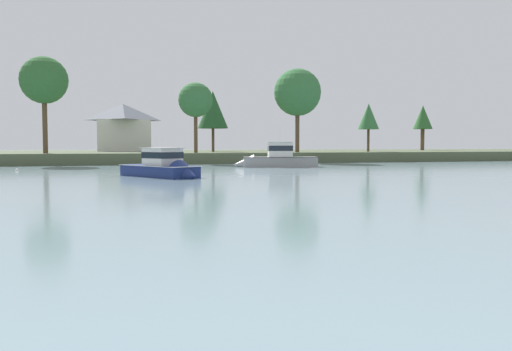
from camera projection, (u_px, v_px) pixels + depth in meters
name	position (u px, v px, depth m)	size (l,w,h in m)	color
far_shore_bank	(192.00, 155.00, 93.80)	(242.72, 41.92, 1.54)	#4C563D
cruiser_grey	(273.00, 161.00, 64.56)	(10.62, 4.98, 5.96)	gray
cruiser_navy	(166.00, 170.00, 44.54)	(6.77, 9.15, 5.08)	navy
mooring_buoy_white	(17.00, 170.00, 55.34)	(0.34, 0.34, 0.39)	white
shore_tree_inland_a	(369.00, 117.00, 86.85)	(3.44, 3.44, 7.92)	brown
shore_tree_center_left	(196.00, 100.00, 75.91)	(4.96, 4.96, 10.09)	brown
shore_tree_right	(44.00, 81.00, 70.38)	(6.27, 6.27, 12.91)	brown
shore_tree_inland_b	(423.00, 118.00, 107.98)	(3.93, 3.93, 9.15)	brown
shore_tree_far_left	(298.00, 93.00, 80.71)	(7.20, 7.20, 12.76)	brown
shore_tree_left	(213.00, 110.00, 87.23)	(5.01, 5.01, 9.99)	brown
cottage_eastern	(123.00, 127.00, 93.62)	(9.57, 10.76, 8.38)	silver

